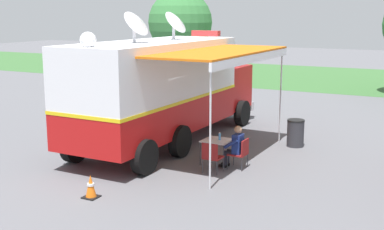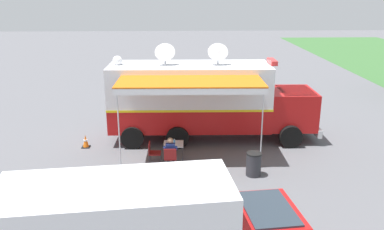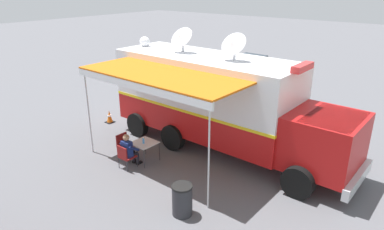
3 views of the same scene
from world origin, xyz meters
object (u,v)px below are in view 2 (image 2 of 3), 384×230
(trash_bin, at_px, (254,164))
(traffic_cone, at_px, (86,141))
(folding_table, at_px, (174,145))
(folding_chair_beside_table, at_px, (152,151))
(folding_chair_at_table, at_px, (170,156))
(water_bottle, at_px, (174,142))
(command_truck, at_px, (206,98))
(seated_responder, at_px, (170,151))
(car_behind_truck, at_px, (141,80))

(trash_bin, xyz_separation_m, traffic_cone, (-3.09, -6.92, -0.18))
(folding_table, relative_size, folding_chair_beside_table, 0.94)
(folding_chair_at_table, bearing_deg, water_bottle, 168.04)
(water_bottle, relative_size, trash_bin, 0.25)
(command_truck, height_order, trash_bin, command_truck)
(seated_responder, relative_size, trash_bin, 1.37)
(command_truck, bearing_deg, folding_table, -30.48)
(folding_chair_at_table, xyz_separation_m, folding_chair_beside_table, (-0.59, -0.73, 0.00))
(trash_bin, relative_size, car_behind_truck, 0.21)
(car_behind_truck, bearing_deg, folding_chair_beside_table, 7.07)
(water_bottle, bearing_deg, traffic_cone, -112.57)
(trash_bin, distance_m, traffic_cone, 7.58)
(water_bottle, relative_size, car_behind_truck, 0.05)
(traffic_cone, bearing_deg, seated_responder, 60.01)
(command_truck, height_order, traffic_cone, command_truck)
(folding_table, distance_m, folding_chair_beside_table, 0.89)
(water_bottle, xyz_separation_m, folding_chair_beside_table, (0.15, -0.88, -0.32))
(water_bottle, bearing_deg, seated_responder, -15.53)
(command_truck, relative_size, folding_chair_at_table, 10.96)
(command_truck, bearing_deg, seated_responder, -27.07)
(folding_chair_at_table, bearing_deg, seated_responder, 178.86)
(folding_table, bearing_deg, traffic_cone, -111.97)
(folding_table, distance_m, trash_bin, 3.38)
(command_truck, relative_size, folding_table, 11.69)
(folding_table, distance_m, water_bottle, 0.18)
(seated_responder, xyz_separation_m, car_behind_truck, (-11.83, -2.15, 0.23))
(trash_bin, height_order, traffic_cone, trash_bin)
(traffic_cone, height_order, car_behind_truck, car_behind_truck)
(seated_responder, bearing_deg, traffic_cone, -119.99)
(folding_table, bearing_deg, seated_responder, -10.88)
(water_bottle, distance_m, traffic_cone, 4.31)
(command_truck, bearing_deg, water_bottle, -29.28)
(folding_chair_beside_table, height_order, traffic_cone, folding_chair_beside_table)
(folding_chair_beside_table, xyz_separation_m, car_behind_truck, (-11.43, -1.42, 0.37))
(folding_chair_at_table, bearing_deg, command_truck, 154.21)
(water_bottle, distance_m, folding_chair_at_table, 0.82)
(folding_chair_beside_table, relative_size, traffic_cone, 1.50)
(folding_chair_at_table, height_order, trash_bin, trash_bin)
(folding_table, relative_size, water_bottle, 3.64)
(command_truck, height_order, folding_chair_beside_table, command_truck)
(folding_chair_beside_table, bearing_deg, folding_table, 104.10)
(folding_table, relative_size, trash_bin, 0.90)
(car_behind_truck, bearing_deg, folding_table, 11.43)
(folding_table, xyz_separation_m, seated_responder, (0.61, -0.12, -0.02))
(command_truck, relative_size, water_bottle, 42.57)
(traffic_cone, distance_m, car_behind_truck, 9.80)
(folding_chair_at_table, height_order, car_behind_truck, car_behind_truck)
(folding_table, height_order, traffic_cone, folding_table)
(trash_bin, bearing_deg, command_truck, -159.21)
(folding_chair_at_table, bearing_deg, folding_table, 171.39)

